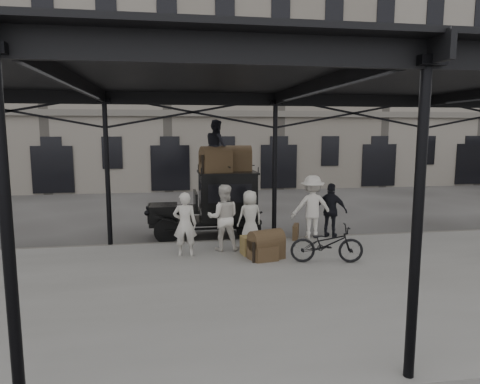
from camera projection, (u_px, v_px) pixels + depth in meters
The scene contains 18 objects.
ground at pixel (291, 261), 11.58m from camera, with size 120.00×120.00×0.00m, color #383533.
platform at pixel (316, 284), 9.62m from camera, with size 28.00×8.00×0.15m, color slate.
canopy at pixel (317, 80), 9.25m from camera, with size 22.50×9.00×4.74m.
building_frontage at pixel (217, 78), 28.18m from camera, with size 64.00×8.00×14.00m, color slate.
taxi at pixel (218, 201), 14.18m from camera, with size 3.65×1.55×2.18m.
porter_left at pixel (185, 224), 11.46m from camera, with size 0.64×0.42×1.74m, color beige.
porter_midleft at pixel (223, 217), 12.03m from camera, with size 0.91×0.71×1.87m, color silver.
porter_centre at pixel (250, 217), 12.88m from camera, with size 0.78×0.51×1.59m, color beige.
porter_official at pixel (331, 210), 13.48m from camera, with size 1.01×0.42×1.73m, color black.
porter_right at pixel (312, 207), 13.36m from camera, with size 1.28×0.74×1.99m, color silver.
bicycle at pixel (327, 244), 10.94m from camera, with size 0.65×1.86×0.98m, color black.
porter_roof at pixel (217, 146), 13.82m from camera, with size 0.82×0.64×1.69m, color black.
steamer_trunk_roof_near at pixel (216, 161), 13.73m from camera, with size 0.96×0.58×0.70m, color #4B3722, non-canonical shape.
steamer_trunk_roof_far at pixel (237, 160), 14.29m from camera, with size 0.96×0.58×0.70m, color #4B3722, non-canonical shape.
steamer_trunk_platform at pixel (266, 247), 11.28m from camera, with size 0.89×0.54×0.65m, color #4B3722, non-canonical shape.
wicker_hamper at pixel (252, 245), 11.71m from camera, with size 0.60×0.45×0.50m, color olive.
suitcase_upright at pixel (296, 232), 13.39m from camera, with size 0.15×0.60×0.45m, color #4B3722.
suitcase_flat at pixel (267, 254), 11.02m from camera, with size 0.60×0.15×0.40m, color #4B3722.
Camera 1 is at (-3.17, -10.83, 3.50)m, focal length 32.00 mm.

